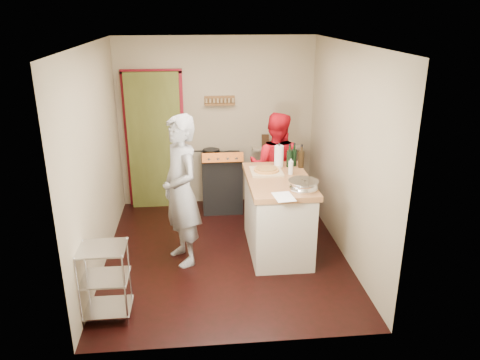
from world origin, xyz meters
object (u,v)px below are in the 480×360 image
at_px(wire_shelving, 105,279).
at_px(person_red, 275,167).
at_px(stove, 222,182).
at_px(person_stripe, 181,191).
at_px(island, 278,213).

height_order(wire_shelving, person_red, person_red).
distance_m(stove, wire_shelving, 2.94).
distance_m(stove, person_stripe, 1.72).
height_order(stove, person_red, person_red).
bearing_deg(wire_shelving, person_red, 46.68).
xyz_separation_m(island, person_red, (0.13, 0.99, 0.28)).
relative_size(island, person_red, 0.89).
relative_size(stove, wire_shelving, 1.26).
bearing_deg(person_red, island, 102.52).
bearing_deg(person_stripe, stove, 135.52).
height_order(island, person_stripe, person_stripe).
relative_size(stove, person_stripe, 0.54).
bearing_deg(person_stripe, wire_shelving, -59.24).
bearing_deg(stove, island, -65.66).
bearing_deg(island, wire_shelving, -147.95).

